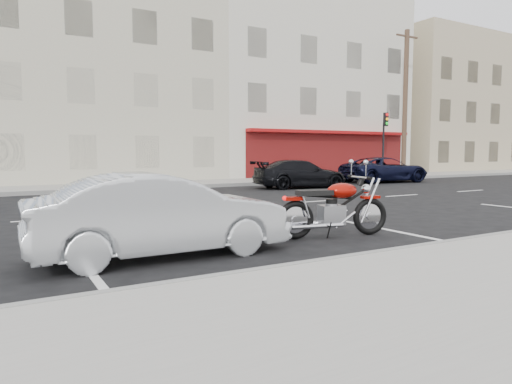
% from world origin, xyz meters
% --- Properties ---
extents(ground, '(120.00, 120.00, 0.00)m').
position_xyz_m(ground, '(0.00, 0.00, 0.00)').
color(ground, black).
rests_on(ground, ground).
extents(sidewalk_near, '(80.00, 3.40, 0.15)m').
position_xyz_m(sidewalk_near, '(-5.00, -8.70, 0.07)').
color(sidewalk_near, gray).
rests_on(sidewalk_near, ground).
extents(sidewalk_far, '(80.00, 3.40, 0.15)m').
position_xyz_m(sidewalk_far, '(-5.00, 8.70, 0.07)').
color(sidewalk_far, gray).
rests_on(sidewalk_far, ground).
extents(curb_near, '(80.00, 0.12, 0.16)m').
position_xyz_m(curb_near, '(-5.00, -7.00, 0.08)').
color(curb_near, gray).
rests_on(curb_near, ground).
extents(curb_far, '(80.00, 0.12, 0.16)m').
position_xyz_m(curb_far, '(-5.00, 7.00, 0.08)').
color(curb_far, gray).
rests_on(curb_far, ground).
extents(bldg_cream, '(12.00, 12.00, 11.50)m').
position_xyz_m(bldg_cream, '(-2.00, 16.30, 5.75)').
color(bldg_cream, '#BBB59D').
rests_on(bldg_cream, ground).
extents(bldg_corner, '(14.00, 12.00, 12.50)m').
position_xyz_m(bldg_corner, '(11.00, 16.30, 6.25)').
color(bldg_corner, beige).
rests_on(bldg_corner, ground).
extents(bldg_far_east, '(12.00, 12.00, 11.00)m').
position_xyz_m(bldg_far_east, '(26.00, 16.30, 5.50)').
color(bldg_far_east, tan).
rests_on(bldg_far_east, ground).
extents(utility_pole, '(1.80, 0.30, 9.00)m').
position_xyz_m(utility_pole, '(15.50, 8.60, 4.74)').
color(utility_pole, '#422D1E').
rests_on(utility_pole, sidewalk_far).
extents(traffic_light, '(0.26, 0.30, 3.80)m').
position_xyz_m(traffic_light, '(13.50, 8.33, 2.56)').
color(traffic_light, black).
rests_on(traffic_light, sidewalk_far).
extents(fire_hydrant, '(0.20, 0.20, 0.72)m').
position_xyz_m(fire_hydrant, '(12.00, 8.50, 0.53)').
color(fire_hydrant, beige).
rests_on(fire_hydrant, sidewalk_far).
extents(motorcycle, '(2.27, 0.88, 1.15)m').
position_xyz_m(motorcycle, '(-0.69, -5.33, 0.53)').
color(motorcycle, black).
rests_on(motorcycle, ground).
extents(sedan_silver, '(3.96, 1.41, 1.30)m').
position_xyz_m(sedan_silver, '(-4.85, -5.09, 0.65)').
color(sedan_silver, '#B7BBBF').
rests_on(sedan_silver, ground).
extents(suv_far, '(4.96, 2.62, 1.33)m').
position_xyz_m(suv_far, '(10.88, 5.68, 0.66)').
color(suv_far, black).
rests_on(suv_far, ground).
extents(car_far, '(4.52, 2.33, 1.25)m').
position_xyz_m(car_far, '(4.81, 4.81, 0.63)').
color(car_far, black).
rests_on(car_far, ground).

